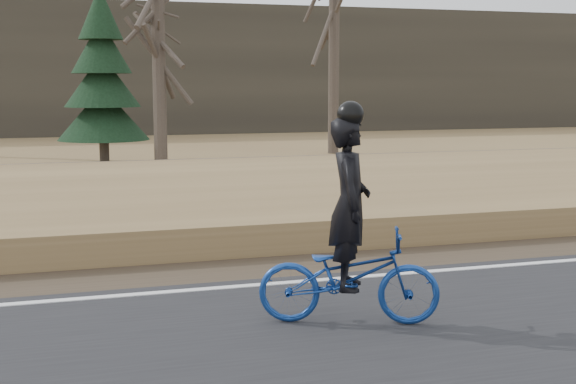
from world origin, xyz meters
name	(u,v)px	position (x,y,z in m)	size (l,w,h in m)	color
ground	(508,274)	(0.00, 0.00, 0.00)	(120.00, 120.00, 0.00)	olive
edge_line	(499,266)	(0.00, 0.20, 0.07)	(120.00, 0.12, 0.01)	silver
shoulder	(460,254)	(0.00, 1.20, 0.02)	(120.00, 1.60, 0.04)	#473A2B
embankment	(374,208)	(0.00, 4.20, 0.22)	(120.00, 5.00, 0.44)	olive
ballast	(305,182)	(0.00, 8.00, 0.23)	(120.00, 3.00, 0.45)	slate
railroad	(305,168)	(0.00, 8.00, 0.53)	(120.00, 2.40, 0.29)	black
treeline_backdrop	(157,69)	(0.00, 30.00, 3.00)	(120.00, 4.00, 6.00)	#383328
cyclist	(349,254)	(-2.76, -1.48, 0.75)	(1.87, 1.22, 2.17)	navy
bare_tree_near_left	(159,58)	(-2.42, 12.96, 3.05)	(0.36, 0.36, 6.11)	#493F36
bare_tree_center	(334,32)	(4.04, 16.91, 4.07)	(0.36, 0.36, 8.14)	#493F36
conifer	(102,82)	(-3.76, 14.82, 2.41)	(2.60, 2.60, 5.09)	#493F36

